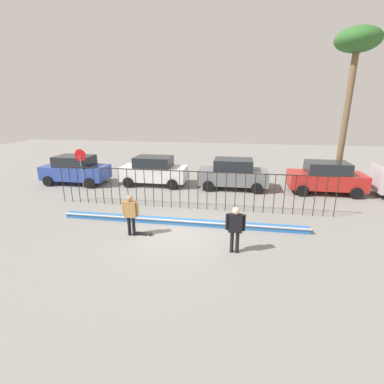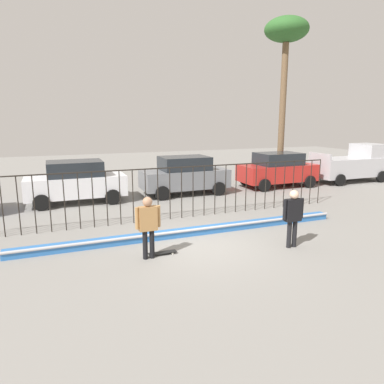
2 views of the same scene
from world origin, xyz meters
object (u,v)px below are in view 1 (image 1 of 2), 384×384
Objects in this scene: palm_tree_tall at (356,50)px; parked_car_gray at (233,174)px; skateboarder at (130,212)px; stop_sign at (81,163)px; skateboard at (143,233)px; camera_operator at (235,226)px; parked_car_blue at (76,169)px; parked_car_red at (326,177)px; parked_car_white at (154,170)px.

parked_car_gray is at bearing -169.77° from palm_tree_tall.
stop_sign is at bearing 122.89° from skateboarder.
palm_tree_tall is (9.97, 8.61, 8.02)m from skateboard.
camera_operator is 0.40× the size of parked_car_gray.
parked_car_blue is (-10.81, 7.73, -0.06)m from camera_operator.
skateboard is 8.66m from stop_sign.
skateboarder is 0.40× the size of parked_car_red.
skateboard is at bearing -79.53° from parked_car_white.
parked_car_red is (9.39, 7.49, -0.06)m from skateboarder.
parked_car_white is (5.31, 0.57, 0.00)m from parked_car_blue.
camera_operator is 11.95m from stop_sign.
parked_car_white is (-5.50, 8.30, -0.06)m from camera_operator.
parked_car_red is 15.10m from stop_sign.
skateboard is 7.73m from parked_car_white.
camera_operator is at bearing -19.61° from skateboarder.
parked_car_gray reaches higher than skateboard.
skateboard is 8.24m from parked_car_gray.
skateboard is at bearing -41.29° from parked_car_blue.
parked_car_blue is at bearing 123.66° from skateboarder.
skateboarder is at bearing -138.81° from parked_car_red.
parked_car_white is 1.00× the size of parked_car_gray.
stop_sign is (-9.50, -1.45, 0.64)m from parked_car_gray.
parked_car_gray is (3.44, 7.43, 0.91)m from skateboard.
parked_car_white is (-1.76, 7.47, 0.91)m from skateboard.
parked_car_gray is (3.87, 7.55, -0.06)m from skateboarder.
palm_tree_tall is at bearing 23.82° from skateboard.
parked_car_red is at bearing 5.29° from stop_sign.
skateboarder is at bearing 52.08° from camera_operator.
skateboard is 3.95m from camera_operator.
palm_tree_tall is at bearing 30.19° from skateboarder.
skateboarder is 1.00× the size of camera_operator.
parked_car_red is at bearing 22.44° from skateboard.
parked_car_white and parked_car_red have the same top height.
parked_car_gray is 9.72m from palm_tree_tall.
palm_tree_tall is at bearing -61.56° from camera_operator.
skateboarder is 0.40× the size of parked_car_blue.
parked_car_red is at bearing -3.27° from parked_car_white.
parked_car_white is at bearing 19.01° from stop_sign.
parked_car_blue is 1.72× the size of stop_sign.
parked_car_red is at bearing 28.76° from skateboarder.
parked_car_blue reaches higher than camera_operator.
parked_car_white is at bearing 5.40° from camera_operator.
parked_car_red is (8.97, 7.38, 0.91)m from skateboard.
skateboard is at bearing 49.32° from camera_operator.
parked_car_white is (-1.34, 7.58, -0.06)m from skateboarder.
parked_car_red reaches higher than skateboard.
palm_tree_tall reaches higher than parked_car_gray.
camera_operator is at bearing -32.57° from parked_car_blue.
parked_car_gray reaches higher than camera_operator.
skateboarder is at bearing -43.52° from parked_car_blue.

